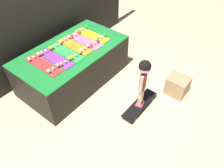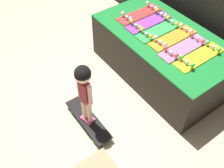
% 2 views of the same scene
% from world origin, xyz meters
% --- Properties ---
extents(ground_plane, '(16.00, 16.00, 0.00)m').
position_xyz_m(ground_plane, '(0.00, 0.00, 0.00)').
color(ground_plane, beige).
extents(display_rack, '(1.88, 1.04, 0.67)m').
position_xyz_m(display_rack, '(0.00, 0.58, 0.34)').
color(display_rack, black).
rests_on(display_rack, ground_plane).
extents(skateboard_red_on_rack, '(0.20, 0.68, 0.09)m').
position_xyz_m(skateboard_red_on_rack, '(-0.55, 0.60, 0.69)').
color(skateboard_red_on_rack, red).
rests_on(skateboard_red_on_rack, display_rack).
extents(skateboard_purple_on_rack, '(0.20, 0.68, 0.09)m').
position_xyz_m(skateboard_purple_on_rack, '(-0.33, 0.58, 0.69)').
color(skateboard_purple_on_rack, purple).
rests_on(skateboard_purple_on_rack, display_rack).
extents(skateboard_green_on_rack, '(0.20, 0.68, 0.09)m').
position_xyz_m(skateboard_green_on_rack, '(-0.11, 0.57, 0.69)').
color(skateboard_green_on_rack, green).
rests_on(skateboard_green_on_rack, display_rack).
extents(skateboard_orange_on_rack, '(0.20, 0.68, 0.09)m').
position_xyz_m(skateboard_orange_on_rack, '(0.11, 0.60, 0.69)').
color(skateboard_orange_on_rack, orange).
rests_on(skateboard_orange_on_rack, display_rack).
extents(skateboard_pink_on_rack, '(0.20, 0.68, 0.09)m').
position_xyz_m(skateboard_pink_on_rack, '(0.33, 0.57, 0.69)').
color(skateboard_pink_on_rack, pink).
rests_on(skateboard_pink_on_rack, display_rack).
extents(skateboard_yellow_on_rack, '(0.20, 0.68, 0.09)m').
position_xyz_m(skateboard_yellow_on_rack, '(0.55, 0.59, 0.69)').
color(skateboard_yellow_on_rack, yellow).
rests_on(skateboard_yellow_on_rack, display_rack).
extents(skateboard_on_floor, '(0.77, 0.20, 0.09)m').
position_xyz_m(skateboard_on_floor, '(0.16, -0.74, 0.07)').
color(skateboard_on_floor, black).
rests_on(skateboard_on_floor, ground_plane).
extents(child, '(0.20, 0.18, 0.87)m').
position_xyz_m(child, '(0.16, -0.74, 0.70)').
color(child, '#E03D6B').
rests_on(child, skateboard_on_floor).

